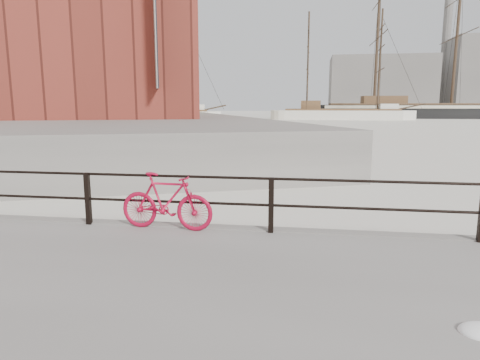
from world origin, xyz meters
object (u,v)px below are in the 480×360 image
at_px(bicycle, 166,201).
at_px(schooner_left, 160,120).
at_px(workboat_far, 68,125).
at_px(schooner_mid, 341,120).
at_px(barque_black, 450,118).
at_px(workboat_near, 78,135).

bearing_deg(bicycle, schooner_left, 113.73).
distance_m(schooner_left, workboat_far, 19.78).
distance_m(bicycle, schooner_left, 69.99).
distance_m(bicycle, schooner_mid, 75.70).
bearing_deg(workboat_far, barque_black, 2.55).
bearing_deg(barque_black, workboat_far, -147.81).
height_order(barque_black, schooner_left, barque_black).
distance_m(barque_black, schooner_mid, 25.43).
height_order(schooner_left, workboat_far, schooner_left).
bearing_deg(schooner_mid, barque_black, 28.61).
height_order(schooner_left, workboat_near, schooner_left).
bearing_deg(schooner_left, workboat_far, -124.35).
relative_size(schooner_left, workboat_near, 2.12).
height_order(schooner_mid, workboat_far, schooner_mid).
bearing_deg(workboat_far, schooner_left, 40.77).
height_order(schooner_mid, workboat_near, schooner_mid).
relative_size(schooner_left, workboat_far, 2.05).
relative_size(schooner_mid, schooner_left, 1.23).
bearing_deg(schooner_left, workboat_near, -96.46).
bearing_deg(workboat_far, schooner_mid, 5.71).
distance_m(barque_black, workboat_near, 76.45).
height_order(barque_black, workboat_near, barque_black).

